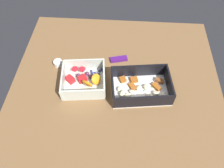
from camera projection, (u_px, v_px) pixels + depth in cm
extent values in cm
cube|color=brown|center=(115.00, 89.00, 84.53)|extent=(80.00, 80.00, 2.00)
cube|color=white|center=(140.00, 90.00, 82.66)|extent=(22.98, 17.07, 0.60)
cube|color=black|center=(113.00, 87.00, 79.68)|extent=(2.44, 14.42, 5.86)
cube|color=black|center=(169.00, 84.00, 80.41)|extent=(2.44, 14.42, 5.86)
cube|color=black|center=(139.00, 70.00, 84.09)|extent=(20.01, 3.16, 5.86)
cube|color=black|center=(144.00, 101.00, 75.99)|extent=(20.01, 3.16, 5.86)
ellipsoid|color=beige|center=(119.00, 89.00, 81.77)|extent=(1.64, 2.22, 1.06)
ellipsoid|color=beige|center=(142.00, 99.00, 78.90)|extent=(2.94, 2.10, 1.44)
ellipsoid|color=beige|center=(128.00, 96.00, 79.77)|extent=(3.10, 2.67, 1.30)
ellipsoid|color=beige|center=(146.00, 86.00, 82.22)|extent=(2.73, 3.14, 1.31)
ellipsoid|color=beige|center=(149.00, 96.00, 79.57)|extent=(3.31, 3.14, 1.36)
ellipsoid|color=beige|center=(132.00, 91.00, 81.00)|extent=(2.64, 2.17, 1.14)
ellipsoid|color=beige|center=(122.00, 93.00, 80.31)|extent=(2.70, 3.22, 1.37)
ellipsoid|color=beige|center=(139.00, 88.00, 81.82)|extent=(2.89, 3.16, 1.30)
ellipsoid|color=beige|center=(133.00, 100.00, 78.62)|extent=(2.97, 2.28, 1.37)
ellipsoid|color=beige|center=(164.00, 96.00, 79.64)|extent=(3.55, 3.17, 1.47)
ellipsoid|color=beige|center=(119.00, 100.00, 78.50)|extent=(3.21, 2.48, 1.47)
ellipsoid|color=beige|center=(156.00, 93.00, 80.45)|extent=(3.08, 2.62, 1.30)
cube|color=#AD5B1E|center=(134.00, 80.00, 84.24)|extent=(3.29, 2.94, 1.46)
cube|color=#AD5B1E|center=(123.00, 79.00, 84.45)|extent=(3.18, 3.26, 1.27)
cube|color=#AD5B1E|center=(156.00, 87.00, 82.39)|extent=(3.66, 3.88, 1.36)
cube|color=brown|center=(160.00, 81.00, 83.95)|extent=(3.54, 2.63, 1.48)
cube|color=#AD5B1E|center=(132.00, 86.00, 82.63)|extent=(3.42, 3.83, 1.25)
cube|color=#387A33|center=(121.00, 90.00, 82.27)|extent=(0.60, 0.40, 0.20)
cube|color=#387A33|center=(144.00, 91.00, 82.03)|extent=(0.60, 0.40, 0.20)
cube|color=#387A33|center=(152.00, 87.00, 83.00)|extent=(0.60, 0.40, 0.20)
cube|color=silver|center=(84.00, 83.00, 84.59)|extent=(17.48, 16.57, 0.60)
cube|color=silver|center=(63.00, 79.00, 82.05)|extent=(2.24, 14.88, 5.19)
cube|color=silver|center=(104.00, 78.00, 82.43)|extent=(2.24, 14.88, 5.19)
cube|color=silver|center=(84.00, 64.00, 86.42)|extent=(14.71, 2.22, 5.19)
cube|color=silver|center=(83.00, 95.00, 78.05)|extent=(14.71, 2.22, 5.19)
ellipsoid|color=orange|center=(87.00, 83.00, 81.20)|extent=(5.16, 4.50, 4.54)
ellipsoid|color=orange|center=(96.00, 79.00, 82.63)|extent=(5.46, 5.57, 4.09)
cube|color=red|center=(82.00, 79.00, 84.16)|extent=(4.16, 3.89, 2.01)
cube|color=red|center=(70.00, 79.00, 84.05)|extent=(4.06, 3.99, 1.95)
sphere|color=#562D4C|center=(87.00, 74.00, 85.92)|extent=(1.62, 1.62, 1.62)
sphere|color=#562D4C|center=(78.00, 76.00, 85.25)|extent=(1.74, 1.74, 1.74)
sphere|color=#562D4C|center=(91.00, 76.00, 84.97)|extent=(1.79, 1.79, 1.79)
cone|color=red|center=(75.00, 70.00, 86.54)|extent=(2.62, 2.62, 2.09)
cone|color=red|center=(82.00, 71.00, 86.44)|extent=(2.67, 2.67, 2.13)
sphere|color=navy|center=(99.00, 71.00, 87.11)|extent=(1.07, 1.07, 1.07)
sphere|color=navy|center=(92.00, 73.00, 86.42)|extent=(1.12, 1.12, 1.12)
sphere|color=navy|center=(95.00, 73.00, 86.60)|extent=(0.95, 0.95, 0.95)
sphere|color=navy|center=(99.00, 74.00, 85.97)|extent=(1.16, 1.16, 1.16)
sphere|color=navy|center=(91.00, 71.00, 87.15)|extent=(0.98, 0.98, 0.98)
sphere|color=navy|center=(102.00, 70.00, 87.44)|extent=(1.09, 1.09, 1.09)
cube|color=#51197A|center=(119.00, 59.00, 91.47)|extent=(7.37, 4.04, 1.20)
cylinder|color=white|center=(58.00, 63.00, 89.49)|extent=(3.49, 3.49, 2.20)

